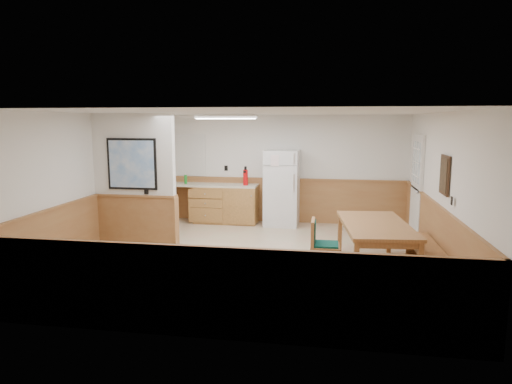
% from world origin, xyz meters
% --- Properties ---
extents(ground, '(6.00, 6.00, 0.00)m').
position_xyz_m(ground, '(0.00, 0.00, 0.00)').
color(ground, tan).
rests_on(ground, ground).
extents(ceiling, '(6.00, 6.00, 0.02)m').
position_xyz_m(ceiling, '(0.00, 0.00, 2.50)').
color(ceiling, silver).
rests_on(ceiling, back_wall).
extents(back_wall, '(6.00, 0.02, 2.50)m').
position_xyz_m(back_wall, '(0.00, 3.00, 1.25)').
color(back_wall, white).
rests_on(back_wall, ground).
extents(right_wall, '(0.02, 6.00, 2.50)m').
position_xyz_m(right_wall, '(3.00, 0.00, 1.25)').
color(right_wall, white).
rests_on(right_wall, ground).
extents(left_wall, '(0.02, 6.00, 2.50)m').
position_xyz_m(left_wall, '(-3.00, 0.00, 1.25)').
color(left_wall, white).
rests_on(left_wall, ground).
extents(wainscot_back, '(6.00, 0.04, 1.00)m').
position_xyz_m(wainscot_back, '(0.00, 2.98, 0.50)').
color(wainscot_back, '#9F703F').
rests_on(wainscot_back, ground).
extents(wainscot_right, '(0.04, 6.00, 1.00)m').
position_xyz_m(wainscot_right, '(2.98, 0.00, 0.50)').
color(wainscot_right, '#9F703F').
rests_on(wainscot_right, ground).
extents(wainscot_left, '(0.04, 6.00, 1.00)m').
position_xyz_m(wainscot_left, '(-2.98, 0.00, 0.50)').
color(wainscot_left, '#9F703F').
rests_on(wainscot_left, ground).
extents(partition_wall, '(1.50, 0.20, 2.50)m').
position_xyz_m(partition_wall, '(-2.25, 0.19, 1.23)').
color(partition_wall, white).
rests_on(partition_wall, ground).
extents(kitchen_counter, '(2.20, 0.61, 1.00)m').
position_xyz_m(kitchen_counter, '(-1.21, 2.68, 0.46)').
color(kitchen_counter, '#B27D3F').
rests_on(kitchen_counter, ground).
extents(exterior_door, '(0.07, 1.02, 2.15)m').
position_xyz_m(exterior_door, '(2.96, 1.90, 1.05)').
color(exterior_door, silver).
rests_on(exterior_door, ground).
extents(kitchen_window, '(0.80, 0.04, 1.00)m').
position_xyz_m(kitchen_window, '(-2.10, 2.98, 1.55)').
color(kitchen_window, silver).
rests_on(kitchen_window, back_wall).
extents(wall_painting, '(0.04, 0.50, 0.60)m').
position_xyz_m(wall_painting, '(2.97, -0.30, 1.55)').
color(wall_painting, '#362315').
rests_on(wall_painting, right_wall).
extents(fluorescent_fixture, '(1.20, 0.30, 0.09)m').
position_xyz_m(fluorescent_fixture, '(-0.80, 1.30, 2.45)').
color(fluorescent_fixture, silver).
rests_on(fluorescent_fixture, ceiling).
extents(refrigerator, '(0.77, 0.73, 1.71)m').
position_xyz_m(refrigerator, '(0.17, 2.63, 0.86)').
color(refrigerator, silver).
rests_on(refrigerator, ground).
extents(dining_table, '(1.20, 2.09, 0.75)m').
position_xyz_m(dining_table, '(1.99, -0.24, 0.66)').
color(dining_table, '#AD6D3F').
rests_on(dining_table, ground).
extents(dining_bench, '(0.37, 1.59, 0.45)m').
position_xyz_m(dining_bench, '(2.77, -0.23, 0.34)').
color(dining_bench, '#AD6D3F').
rests_on(dining_bench, ground).
extents(dining_chair, '(0.62, 0.44, 0.85)m').
position_xyz_m(dining_chair, '(1.11, -0.58, 0.49)').
color(dining_chair, '#AD6D3F').
rests_on(dining_chair, ground).
extents(fire_extinguisher, '(0.13, 0.13, 0.43)m').
position_xyz_m(fire_extinguisher, '(-0.66, 2.64, 1.09)').
color(fire_extinguisher, red).
rests_on(fire_extinguisher, kitchen_counter).
extents(soap_bottle, '(0.08, 0.08, 0.21)m').
position_xyz_m(soap_bottle, '(-2.10, 2.65, 1.01)').
color(soap_bottle, '#178024').
rests_on(soap_bottle, kitchen_counter).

